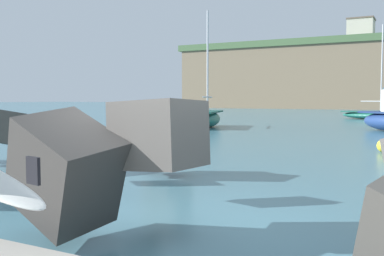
{
  "coord_description": "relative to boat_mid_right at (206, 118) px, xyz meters",
  "views": [
    {
      "loc": [
        3.05,
        -5.14,
        1.82
      ],
      "look_at": [
        0.09,
        0.5,
        1.4
      ],
      "focal_mm": 41.41,
      "sensor_mm": 36.0,
      "label": 1
    }
  ],
  "objects": [
    {
      "name": "mooring_buoy_inner",
      "position": [
        -7.81,
        1.42,
        -0.37
      ],
      "size": [
        0.44,
        0.44,
        0.44
      ],
      "color": "#E54C1E",
      "rests_on": "ground"
    },
    {
      "name": "ground_plane",
      "position": [
        9.11,
        -19.99,
        -0.59
      ],
      "size": [
        400.0,
        400.0,
        0.0
      ],
      "primitive_type": "plane",
      "color": "#42707F"
    },
    {
      "name": "station_building_west",
      "position": [
        -0.18,
        75.39,
        15.08
      ],
      "size": [
        5.41,
        5.33,
        6.17
      ],
      "color": "beige",
      "rests_on": "headland_bluff"
    },
    {
      "name": "breakwater_jetty",
      "position": [
        9.85,
        -18.63,
        0.46
      ],
      "size": [
        32.28,
        6.61,
        2.52
      ],
      "color": "slate",
      "rests_on": "ground"
    },
    {
      "name": "mooring_buoy_middle",
      "position": [
        10.98,
        -8.81,
        -0.37
      ],
      "size": [
        0.44,
        0.44,
        0.44
      ],
      "color": "yellow",
      "rests_on": "ground"
    },
    {
      "name": "boat_mid_right",
      "position": [
        0.0,
        0.0,
        0.0
      ],
      "size": [
        2.9,
        5.53,
        7.38
      ],
      "color": "#1E6656",
      "rests_on": "ground"
    },
    {
      "name": "headland_bluff",
      "position": [
        3.54,
        69.62,
        5.71
      ],
      "size": [
        71.52,
        32.46,
        12.57
      ],
      "color": "#847056",
      "rests_on": "ground"
    },
    {
      "name": "boat_far_left",
      "position": [
        8.41,
        16.68,
        -0.16
      ],
      "size": [
        6.51,
        4.16,
        8.2
      ],
      "color": "#1E6656",
      "rests_on": "ground"
    }
  ]
}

